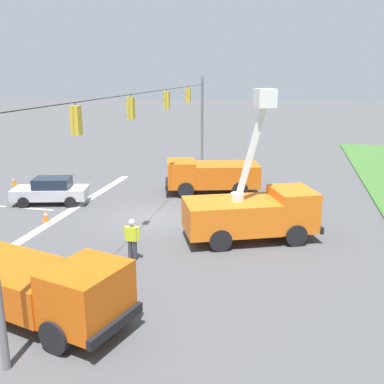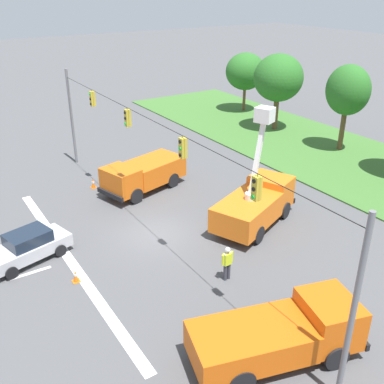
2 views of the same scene
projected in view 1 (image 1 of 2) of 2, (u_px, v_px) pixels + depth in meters
The scene contains 11 objects.
ground_plane at pixel (154, 217), 24.09m from camera, with size 200.00×200.00×0.00m, color #4C4C4F.
lane_markings at pixel (45, 209), 25.45m from camera, with size 17.60×15.25×0.01m.
signal_gantry at pixel (152, 132), 22.88m from camera, with size 26.20×0.33×7.20m.
utility_truck_bucket_lift at pixel (253, 211), 20.61m from camera, with size 4.64×6.58×6.86m.
utility_truck_support_near at pixel (211, 175), 28.61m from camera, with size 3.93×6.35×2.12m.
utility_truck_support_far at pixel (39, 286), 13.93m from camera, with size 4.05×6.91×2.19m.
sedan_silver at pixel (51, 190), 26.44m from camera, with size 2.78×4.60×1.56m.
road_worker at pixel (132, 237), 18.41m from camera, with size 0.26×0.65×1.77m.
traffic_cone_foreground_left at pixel (14, 180), 30.89m from camera, with size 0.36×0.36×0.66m.
traffic_cone_foreground_right at pixel (46, 215), 23.37m from camera, with size 0.36×0.36×0.67m.
traffic_cone_mid_right at pixel (178, 178), 31.45m from camera, with size 0.36×0.36×0.72m.
Camera 1 is at (21.90, 7.00, 7.59)m, focal length 42.00 mm.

